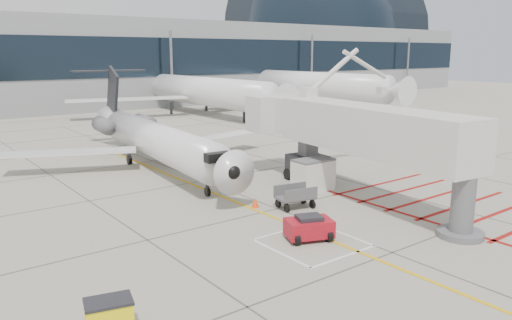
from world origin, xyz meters
TOP-DOWN VIEW (x-y plane):
  - ground_plane at (0.00, 0.00)m, footprint 260.00×260.00m
  - regional_jet at (-1.13, 15.09)m, footprint 24.88×30.03m
  - jet_bridge at (5.02, 1.72)m, footprint 11.28×19.97m
  - pushback_tug at (-1.85, -0.57)m, footprint 2.51×2.05m
  - spill_bin at (-12.47, -2.82)m, footprint 1.59×1.25m
  - baggage_cart at (0.93, 3.52)m, footprint 2.35×1.73m
  - ground_power_unit at (4.35, 5.64)m, footprint 2.60×1.54m
  - cone_nose at (-0.78, 5.04)m, footprint 0.40×0.40m
  - cone_side at (3.59, 6.88)m, footprint 0.40×0.40m
  - terminal_building at (10.00, 70.00)m, footprint 180.00×28.00m
  - terminal_glass_band at (10.00, 55.95)m, footprint 180.00×0.10m
  - terminal_dome at (70.00, 70.00)m, footprint 40.00×28.00m
  - bg_aircraft_c at (19.51, 46.00)m, footprint 35.84×39.82m
  - bg_aircraft_d at (40.59, 46.00)m, footprint 37.31×41.45m

SIDE VIEW (x-z plane):
  - ground_plane at x=0.00m, z-range 0.00..0.00m
  - cone_nose at x=-0.78m, z-range 0.00..0.56m
  - cone_side at x=3.59m, z-range 0.00..0.56m
  - spill_bin at x=-12.47m, z-range 0.00..1.22m
  - pushback_tug at x=-1.85m, z-range 0.00..1.26m
  - baggage_cart at x=0.93m, z-range 0.00..1.34m
  - ground_power_unit at x=4.35m, z-range 0.00..2.05m
  - regional_jet at x=-1.13m, z-range 0.00..7.31m
  - jet_bridge at x=5.02m, z-range 0.00..7.60m
  - bg_aircraft_c at x=19.51m, z-range 0.00..11.95m
  - bg_aircraft_d at x=40.59m, z-range 0.00..12.44m
  - terminal_building at x=10.00m, z-range 0.00..14.00m
  - terminal_glass_band at x=10.00m, z-range 5.00..11.00m
  - terminal_dome at x=70.00m, z-range 0.00..28.00m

